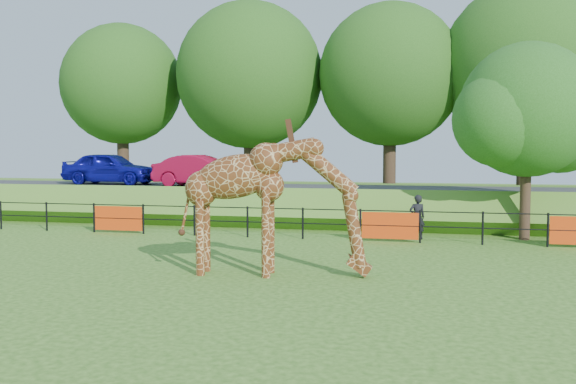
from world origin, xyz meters
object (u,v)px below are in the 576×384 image
object	(u,v)px
giraffe	(274,207)
visitor	(417,217)
car_blue	(110,168)
car_red	(202,171)
tree_east	(530,115)

from	to	relation	value
giraffe	visitor	world-z (taller)	giraffe
car_blue	car_red	world-z (taller)	car_blue
car_blue	tree_east	xyz separation A→B (m)	(18.35, -4.74, 2.09)
car_red	tree_east	distance (m)	14.15
giraffe	visitor	xyz separation A→B (m)	(3.30, 7.21, -0.95)
giraffe	car_blue	bearing A→B (deg)	127.19
car_blue	giraffe	bearing A→B (deg)	-137.50
giraffe	visitor	bearing A→B (deg)	60.88
giraffe	car_blue	world-z (taller)	giraffe
car_red	giraffe	bearing A→B (deg)	-149.40
car_red	tree_east	xyz separation A→B (m)	(13.41, -3.98, 2.15)
car_blue	visitor	bearing A→B (deg)	-109.81
tree_east	giraffe	bearing A→B (deg)	-131.37
giraffe	car_red	distance (m)	13.56
visitor	car_blue	bearing A→B (deg)	-40.15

